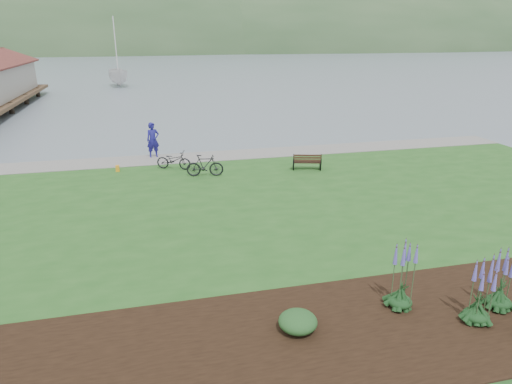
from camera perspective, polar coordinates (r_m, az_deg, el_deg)
The scene contains 15 objects.
ground at distance 19.88m, azimuth 0.73°, elevation -1.40°, with size 600.00×600.00×0.00m, color slate.
lawn at distance 18.02m, azimuth 2.32°, elevation -2.99°, with size 34.00×20.00×0.40m, color #24591F.
shoreline_path at distance 26.19m, azimuth -3.04°, elevation 4.65°, with size 34.00×2.20×0.03m, color gray.
garden_bed at distance 13.03m, azimuth 25.68°, elevation -13.32°, with size 24.00×4.40×0.04m, color black.
far_hillside at distance 189.75m, azimuth -6.54°, elevation 17.07°, with size 580.00×80.00×38.00m, color #335530, non-canonical shape.
park_bench at distance 23.35m, azimuth 6.40°, elevation 3.81°, with size 1.52×0.94×0.88m.
person at distance 26.09m, azimuth -12.78°, elevation 6.71°, with size 0.84×0.58×2.31m, color navy.
bicycle_a at distance 23.70m, azimuth -10.25°, elevation 3.94°, with size 1.82×0.63×0.95m, color black.
bicycle_b at distance 22.27m, azimuth -6.41°, elevation 3.31°, with size 1.79×0.52×1.08m, color black.
sailboat at distance 67.18m, azimuth -16.69°, elevation 12.52°, with size 10.98×11.18×28.95m, color silver.
pannier at distance 24.09m, azimuth -16.92°, elevation 2.85°, with size 0.18×0.28×0.30m, color orange.
echium_0 at distance 12.25m, azimuth 26.22°, elevation -11.25°, with size 0.62×0.62×1.83m.
echium_4 at distance 12.03m, azimuth 17.90°, elevation -9.66°, with size 0.62×0.62×2.22m.
echium_5 at distance 13.10m, azimuth 28.43°, elevation -9.93°, with size 0.62×0.62×1.79m.
shrub_0 at distance 11.08m, azimuth 5.25°, elevation -15.83°, with size 0.92×0.92×0.46m, color #1E4C21.
Camera 1 is at (-4.66, -18.01, 7.03)m, focal length 32.00 mm.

